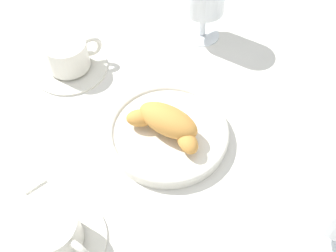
% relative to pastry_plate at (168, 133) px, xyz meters
% --- Properties ---
extents(ground_plane, '(2.20, 2.20, 0.00)m').
position_rel_pastry_plate_xyz_m(ground_plane, '(-0.02, 0.01, -0.01)').
color(ground_plane, silver).
extents(pastry_plate, '(0.19, 0.19, 0.02)m').
position_rel_pastry_plate_xyz_m(pastry_plate, '(0.00, 0.00, 0.00)').
color(pastry_plate, silver).
rests_on(pastry_plate, ground_plane).
extents(croissant_large, '(0.13, 0.09, 0.04)m').
position_rel_pastry_plate_xyz_m(croissant_large, '(-0.00, 0.00, 0.03)').
color(croissant_large, '#CC893D').
rests_on(croissant_large, pastry_plate).
extents(coffee_cup_near, '(0.14, 0.14, 0.06)m').
position_rel_pastry_plate_xyz_m(coffee_cup_near, '(-0.03, 0.23, 0.01)').
color(coffee_cup_near, silver).
rests_on(coffee_cup_near, ground_plane).
extents(coffee_cup_far, '(0.14, 0.14, 0.06)m').
position_rel_pastry_plate_xyz_m(coffee_cup_far, '(0.23, 0.02, 0.01)').
color(coffee_cup_far, silver).
rests_on(coffee_cup_far, ground_plane).
extents(sugar_packet, '(0.05, 0.04, 0.01)m').
position_rel_pastry_plate_xyz_m(sugar_packet, '(0.09, 0.20, -0.01)').
color(sugar_packet, white).
rests_on(sugar_packet, ground_plane).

